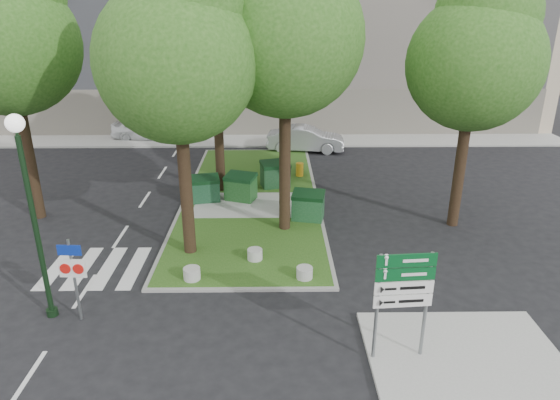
{
  "coord_description": "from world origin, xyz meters",
  "views": [
    {
      "loc": [
        1.58,
        -13.86,
        8.58
      ],
      "look_at": [
        1.79,
        2.79,
        2.0
      ],
      "focal_mm": 32.0,
      "sensor_mm": 36.0,
      "label": 1
    }
  ],
  "objects_px": {
    "car_white": "(147,128)",
    "dumpster_c": "(275,174)",
    "bollard_mid": "(255,254)",
    "tree_median_far": "(288,9)",
    "tree_median_near_right": "(288,22)",
    "tree_median_mid": "(217,42)",
    "dumpster_b": "(241,187)",
    "litter_bin": "(300,169)",
    "directional_sign": "(403,289)",
    "bollard_left": "(192,274)",
    "traffic_sign_pole": "(73,269)",
    "tree_street_left": "(8,30)",
    "bollard_right": "(305,273)",
    "tree_median_near_left": "(179,46)",
    "dumpster_d": "(308,206)",
    "street_lamp": "(29,196)",
    "tree_street_right": "(478,50)",
    "dumpster_a": "(205,189)",
    "car_silver": "(306,139)"
  },
  "relations": [
    {
      "from": "dumpster_c",
      "to": "dumpster_d",
      "type": "relative_size",
      "value": 1.07
    },
    {
      "from": "bollard_left",
      "to": "street_lamp",
      "type": "bearing_deg",
      "value": -154.55
    },
    {
      "from": "bollard_left",
      "to": "street_lamp",
      "type": "height_order",
      "value": "street_lamp"
    },
    {
      "from": "traffic_sign_pole",
      "to": "car_white",
      "type": "relative_size",
      "value": 0.56
    },
    {
      "from": "bollard_right",
      "to": "traffic_sign_pole",
      "type": "relative_size",
      "value": 0.21
    },
    {
      "from": "dumpster_c",
      "to": "bollard_mid",
      "type": "height_order",
      "value": "dumpster_c"
    },
    {
      "from": "bollard_left",
      "to": "directional_sign",
      "type": "relative_size",
      "value": 0.19
    },
    {
      "from": "dumpster_c",
      "to": "bollard_left",
      "type": "height_order",
      "value": "dumpster_c"
    },
    {
      "from": "bollard_mid",
      "to": "street_lamp",
      "type": "relative_size",
      "value": 0.09
    },
    {
      "from": "bollard_left",
      "to": "directional_sign",
      "type": "bearing_deg",
      "value": -33.63
    },
    {
      "from": "dumpster_b",
      "to": "dumpster_d",
      "type": "bearing_deg",
      "value": -17.33
    },
    {
      "from": "tree_street_left",
      "to": "bollard_left",
      "type": "bearing_deg",
      "value": -37.37
    },
    {
      "from": "dumpster_a",
      "to": "traffic_sign_pole",
      "type": "relative_size",
      "value": 0.56
    },
    {
      "from": "tree_median_far",
      "to": "bollard_mid",
      "type": "relative_size",
      "value": 22.32
    },
    {
      "from": "bollard_left",
      "to": "car_silver",
      "type": "bearing_deg",
      "value": 73.35
    },
    {
      "from": "traffic_sign_pole",
      "to": "bollard_left",
      "type": "bearing_deg",
      "value": 38.32
    },
    {
      "from": "tree_median_near_left",
      "to": "bollard_mid",
      "type": "relative_size",
      "value": 19.71
    },
    {
      "from": "tree_median_mid",
      "to": "car_silver",
      "type": "distance_m",
      "value": 10.44
    },
    {
      "from": "car_white",
      "to": "dumpster_c",
      "type": "bearing_deg",
      "value": -132.87
    },
    {
      "from": "tree_street_right",
      "to": "dumpster_b",
      "type": "height_order",
      "value": "tree_street_right"
    },
    {
      "from": "dumpster_d",
      "to": "dumpster_a",
      "type": "bearing_deg",
      "value": 166.98
    },
    {
      "from": "tree_median_near_right",
      "to": "litter_bin",
      "type": "distance_m",
      "value": 9.94
    },
    {
      "from": "bollard_right",
      "to": "bollard_mid",
      "type": "xyz_separation_m",
      "value": [
        -1.68,
        1.32,
        -0.0
      ]
    },
    {
      "from": "tree_street_right",
      "to": "car_white",
      "type": "xyz_separation_m",
      "value": [
        -16.03,
        14.09,
        -6.2
      ]
    },
    {
      "from": "tree_median_near_left",
      "to": "bollard_left",
      "type": "height_order",
      "value": "tree_median_near_left"
    },
    {
      "from": "bollard_left",
      "to": "car_white",
      "type": "xyz_separation_m",
      "value": [
        -5.81,
        18.65,
        0.47
      ]
    },
    {
      "from": "bollard_right",
      "to": "directional_sign",
      "type": "height_order",
      "value": "directional_sign"
    },
    {
      "from": "bollard_left",
      "to": "traffic_sign_pole",
      "type": "relative_size",
      "value": 0.22
    },
    {
      "from": "dumpster_a",
      "to": "traffic_sign_pole",
      "type": "distance_m",
      "value": 9.45
    },
    {
      "from": "tree_median_mid",
      "to": "bollard_right",
      "type": "bearing_deg",
      "value": -67.79
    },
    {
      "from": "tree_median_mid",
      "to": "bollard_right",
      "type": "xyz_separation_m",
      "value": [
        3.48,
        -8.54,
        -6.67
      ]
    },
    {
      "from": "tree_median_mid",
      "to": "tree_median_far",
      "type": "height_order",
      "value": "tree_median_far"
    },
    {
      "from": "litter_bin",
      "to": "directional_sign",
      "type": "height_order",
      "value": "directional_sign"
    },
    {
      "from": "tree_median_far",
      "to": "directional_sign",
      "type": "height_order",
      "value": "tree_median_far"
    },
    {
      "from": "bollard_right",
      "to": "bollard_mid",
      "type": "bearing_deg",
      "value": 141.96
    },
    {
      "from": "bollard_right",
      "to": "traffic_sign_pole",
      "type": "height_order",
      "value": "traffic_sign_pole"
    },
    {
      "from": "tree_median_mid",
      "to": "directional_sign",
      "type": "xyz_separation_m",
      "value": [
        5.64,
        -12.46,
        -4.9
      ]
    },
    {
      "from": "bollard_mid",
      "to": "tree_median_far",
      "type": "bearing_deg",
      "value": 82.21
    },
    {
      "from": "dumpster_d",
      "to": "directional_sign",
      "type": "distance_m",
      "value": 9.06
    },
    {
      "from": "tree_street_right",
      "to": "bollard_left",
      "type": "relative_size",
      "value": 18.1
    },
    {
      "from": "tree_median_near_right",
      "to": "car_white",
      "type": "distance_m",
      "value": 18.61
    },
    {
      "from": "dumpster_a",
      "to": "traffic_sign_pole",
      "type": "bearing_deg",
      "value": -117.1
    },
    {
      "from": "tree_median_mid",
      "to": "car_silver",
      "type": "xyz_separation_m",
      "value": [
        4.46,
        7.11,
        -6.2
      ]
    },
    {
      "from": "tree_median_mid",
      "to": "tree_street_left",
      "type": "relative_size",
      "value": 0.91
    },
    {
      "from": "street_lamp",
      "to": "dumpster_d",
      "type": "bearing_deg",
      "value": 40.11
    },
    {
      "from": "tree_street_left",
      "to": "dumpster_a",
      "type": "bearing_deg",
      "value": 12.1
    },
    {
      "from": "tree_median_mid",
      "to": "dumpster_c",
      "type": "bearing_deg",
      "value": 8.87
    },
    {
      "from": "tree_median_mid",
      "to": "dumpster_b",
      "type": "xyz_separation_m",
      "value": [
        0.96,
        -1.4,
        -6.26
      ]
    },
    {
      "from": "dumpster_b",
      "to": "bollard_right",
      "type": "bearing_deg",
      "value": -50.36
    },
    {
      "from": "car_white",
      "to": "bollard_right",
      "type": "bearing_deg",
      "value": -147.35
    }
  ]
}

